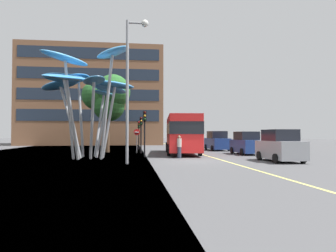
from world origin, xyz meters
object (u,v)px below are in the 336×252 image
object	(u,v)px
leaf_sculpture	(85,83)
traffic_light_kerb_near	(145,124)
red_bus	(182,132)
no_entry_sign	(137,137)
car_parked_mid	(246,144)
pedestrian	(179,147)
traffic_light_island_mid	(139,129)
traffic_light_kerb_far	(141,127)
car_parked_near	(280,147)
car_parked_far	(217,141)
street_lamp	(132,74)

from	to	relation	value
leaf_sculpture	traffic_light_kerb_near	bearing A→B (deg)	4.07
red_bus	no_entry_sign	world-z (taller)	red_bus
leaf_sculpture	car_parked_mid	size ratio (longest dim) A/B	2.41
pedestrian	traffic_light_island_mid	bearing A→B (deg)	101.70
car_parked_mid	no_entry_sign	bearing A→B (deg)	160.39
traffic_light_kerb_far	no_entry_sign	distance (m)	1.26
traffic_light_kerb_far	pedestrian	bearing A→B (deg)	-66.95
car_parked_mid	car_parked_near	bearing A→B (deg)	-93.45
leaf_sculpture	traffic_light_kerb_near	size ratio (longest dim) A/B	2.75
car_parked_far	car_parked_near	bearing A→B (deg)	-88.74
no_entry_sign	traffic_light_island_mid	bearing A→B (deg)	86.92
car_parked_mid	no_entry_sign	distance (m)	10.19
traffic_light_kerb_far	street_lamp	xyz separation A→B (m)	(-0.87, -10.05, 2.98)
car_parked_far	no_entry_sign	xyz separation A→B (m)	(-8.86, -3.39, 0.54)
traffic_light_island_mid	street_lamp	xyz separation A→B (m)	(-0.82, -16.90, 3.07)
red_bus	traffic_light_kerb_near	xyz separation A→B (m)	(-3.57, -3.87, 0.64)
red_bus	traffic_light_kerb_near	world-z (taller)	red_bus
traffic_light_island_mid	leaf_sculpture	bearing A→B (deg)	-109.49
car_parked_mid	street_lamp	bearing A→B (deg)	-143.77
pedestrian	no_entry_sign	distance (m)	7.64
traffic_light_kerb_near	no_entry_sign	distance (m)	5.81
traffic_light_kerb_near	traffic_light_island_mid	xyz separation A→B (m)	(-0.19, 11.80, -0.21)
red_bus	pedestrian	size ratio (longest dim) A/B	6.14
traffic_light_kerb_near	traffic_light_kerb_far	world-z (taller)	traffic_light_kerb_near
traffic_light_kerb_near	street_lamp	xyz separation A→B (m)	(-1.01, -5.10, 2.86)
car_parked_near	no_entry_sign	bearing A→B (deg)	131.44
car_parked_mid	street_lamp	distance (m)	13.27
traffic_light_island_mid	car_parked_mid	xyz separation A→B (m)	(9.25, -9.52, -1.46)
red_bus	street_lamp	size ratio (longest dim) A/B	1.18
leaf_sculpture	traffic_light_island_mid	size ratio (longest dim) A/B	3.00
traffic_light_kerb_near	traffic_light_island_mid	world-z (taller)	traffic_light_kerb_near
red_bus	traffic_light_kerb_far	distance (m)	3.90
leaf_sculpture	traffic_light_island_mid	world-z (taller)	leaf_sculpture
car_parked_near	car_parked_far	xyz separation A→B (m)	(-0.30, 13.76, 0.01)
red_bus	pedestrian	xyz separation A→B (m)	(-1.05, -5.16, -1.12)
red_bus	car_parked_far	world-z (taller)	red_bus
traffic_light_kerb_far	leaf_sculpture	bearing A→B (deg)	-129.45
car_parked_mid	street_lamp	world-z (taller)	street_lamp
traffic_light_island_mid	no_entry_sign	xyz separation A→B (m)	(-0.33, -6.11, -0.87)
leaf_sculpture	street_lamp	distance (m)	5.91
red_bus	leaf_sculpture	xyz separation A→B (m)	(-8.05, -4.19, 3.68)
traffic_light_island_mid	pedestrian	world-z (taller)	traffic_light_island_mid
traffic_light_kerb_far	no_entry_sign	size ratio (longest dim) A/B	1.50
red_bus	car_parked_far	size ratio (longest dim) A/B	2.29
street_lamp	no_entry_sign	bearing A→B (deg)	87.42
car_parked_far	street_lamp	size ratio (longest dim) A/B	0.52
traffic_light_kerb_far	car_parked_mid	distance (m)	9.70
red_bus	leaf_sculpture	bearing A→B (deg)	-152.50
car_parked_near	street_lamp	bearing A→B (deg)	-177.56
leaf_sculpture	street_lamp	xyz separation A→B (m)	(3.47, -4.78, -0.18)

